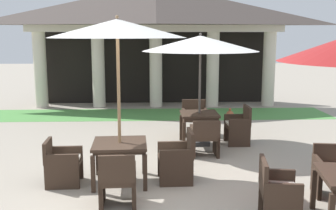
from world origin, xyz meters
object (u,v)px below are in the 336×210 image
object	(u,v)px
patio_chair_mid_left_east	(177,158)
terracotta_urn	(230,116)
patio_table_mid_left	(120,148)
patio_table_mid_right	(199,117)
patio_chair_near_foreground_west	(277,192)
patio_umbrella_mid_right	(200,44)
patio_umbrella_mid_left	(117,30)
patio_chair_mid_left_south	(118,181)
patio_chair_mid_left_west	(62,163)
patio_chair_mid_right_south	(205,138)
patio_chair_mid_right_east	(239,126)
patio_chair_near_foreground_north	(335,171)
patio_chair_mid_right_north	(195,118)

from	to	relation	value
patio_chair_mid_left_east	terracotta_urn	xyz separation A→B (m)	(1.87, 4.85, -0.24)
patio_table_mid_left	patio_chair_mid_left_east	xyz separation A→B (m)	(1.00, 0.04, -0.21)
patio_table_mid_right	terracotta_urn	distance (m)	2.76
patio_chair_near_foreground_west	patio_table_mid_right	size ratio (longest dim) A/B	1.01
patio_table_mid_left	patio_umbrella_mid_right	xyz separation A→B (m)	(1.67, 2.45, 1.71)
patio_umbrella_mid_left	patio_chair_mid_left_east	xyz separation A→B (m)	(1.00, 0.04, -2.22)
patio_chair_mid_left_south	patio_chair_mid_left_west	bearing A→B (deg)	134.93
patio_chair_mid_left_south	patio_chair_mid_right_south	distance (m)	3.01
patio_chair_mid_left_east	terracotta_urn	bearing A→B (deg)	-23.29
patio_chair_mid_left_west	patio_chair_mid_right_east	bearing A→B (deg)	122.54
patio_chair_mid_left_south	patio_chair_mid_left_east	size ratio (longest dim) A/B	0.94
patio_chair_near_foreground_north	patio_table_mid_left	size ratio (longest dim) A/B	0.84
patio_umbrella_mid_right	patio_chair_mid_right_south	xyz separation A→B (m)	(0.01, -0.93, -1.94)
patio_chair_near_foreground_west	patio_table_mid_right	world-z (taller)	patio_chair_near_foreground_west
patio_chair_near_foreground_west	patio_chair_near_foreground_north	distance (m)	1.50
terracotta_urn	patio_chair_near_foreground_north	bearing A→B (deg)	-83.69
patio_chair_mid_right_north	patio_chair_mid_right_east	size ratio (longest dim) A/B	0.98
patio_table_mid_left	patio_chair_mid_right_south	world-z (taller)	patio_chair_mid_right_south
patio_umbrella_mid_left	terracotta_urn	size ratio (longest dim) A/B	6.86
patio_chair_mid_left_east	patio_chair_mid_right_south	xyz separation A→B (m)	(0.68, 1.48, -0.02)
patio_table_mid_left	patio_chair_mid_left_east	bearing A→B (deg)	2.18
patio_chair_mid_left_east	patio_table_mid_left	bearing A→B (deg)	90.00
patio_chair_near_foreground_north	patio_chair_mid_left_west	size ratio (longest dim) A/B	1.01
patio_chair_mid_left_west	patio_chair_mid_right_south	world-z (taller)	patio_chair_mid_right_south
patio_chair_near_foreground_north	patio_chair_mid_left_south	bearing A→B (deg)	13.56
patio_chair_mid_left_south	patio_chair_mid_right_south	xyz separation A→B (m)	(1.64, 2.52, 0.00)
patio_umbrella_mid_left	patio_chair_near_foreground_west	bearing A→B (deg)	-34.90
patio_table_mid_right	patio_table_mid_left	bearing A→B (deg)	-124.32
patio_chair_near_foreground_west	patio_chair_mid_right_east	bearing A→B (deg)	-175.97
patio_table_mid_left	patio_chair_mid_left_south	xyz separation A→B (m)	(0.04, -1.00, -0.23)
patio_chair_near_foreground_west	patio_chair_mid_right_north	size ratio (longest dim) A/B	0.99
patio_chair_mid_right_south	patio_chair_mid_right_north	bearing A→B (deg)	90.00
patio_umbrella_mid_right	terracotta_urn	bearing A→B (deg)	63.77
patio_chair_near_foreground_north	patio_chair_near_foreground_west	bearing A→B (deg)	44.86
patio_chair_mid_left_south	patio_table_mid_right	xyz separation A→B (m)	(1.64, 3.45, 0.25)
patio_chair_mid_right_north	patio_table_mid_left	bearing A→B (deg)	63.28
patio_umbrella_mid_right	patio_chair_mid_right_north	xyz separation A→B (m)	(-0.01, 0.94, -1.92)
patio_table_mid_left	terracotta_urn	bearing A→B (deg)	59.54
patio_table_mid_left	patio_table_mid_right	bearing A→B (deg)	55.68
patio_chair_mid_left_south	terracotta_urn	size ratio (longest dim) A/B	2.04
patio_chair_near_foreground_north	patio_umbrella_mid_right	distance (m)	4.13
patio_chair_mid_left_west	patio_table_mid_right	world-z (taller)	patio_chair_mid_left_west
patio_table_mid_right	terracotta_urn	size ratio (longest dim) A/B	2.07
patio_chair_near_foreground_west	patio_chair_mid_right_north	distance (m)	5.02
patio_chair_near_foreground_north	patio_umbrella_mid_left	xyz separation A→B (m)	(-3.49, 0.70, 2.24)
patio_chair_mid_left_south	terracotta_urn	distance (m)	6.53
patio_chair_mid_right_south	patio_chair_mid_right_east	xyz separation A→B (m)	(0.93, 0.94, 0.03)
patio_chair_near_foreground_west	patio_chair_mid_right_south	xyz separation A→B (m)	(-0.60, 3.11, -0.02)
patio_table_mid_left	patio_chair_mid_right_east	xyz separation A→B (m)	(2.61, 2.46, -0.20)
patio_chair_near_foreground_north	patio_umbrella_mid_right	bearing A→B (deg)	-51.33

